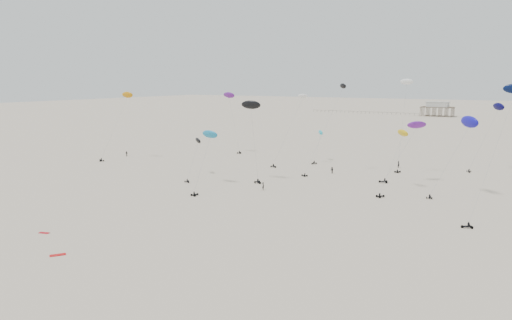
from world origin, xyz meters
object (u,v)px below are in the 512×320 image
Objects in this scene: rig_3 at (495,114)px; spectator_0 at (263,190)px; pavilion_main at (437,110)px; rig_8 at (409,138)px.

rig_3 reaches higher than spectator_0.
pavilion_main is 9.98× the size of spectator_0.
spectator_0 is at bearing 38.47° from rig_3.
pavilion_main is 212.26m from rig_3.
pavilion_main is 1.34× the size of rig_8.
rig_3 is at bearing -79.71° from spectator_0.
rig_8 is 7.47× the size of spectator_0.
pavilion_main reaches higher than spectator_0.
pavilion_main is 261.01m from spectator_0.
pavilion_main is 236.89m from rig_8.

